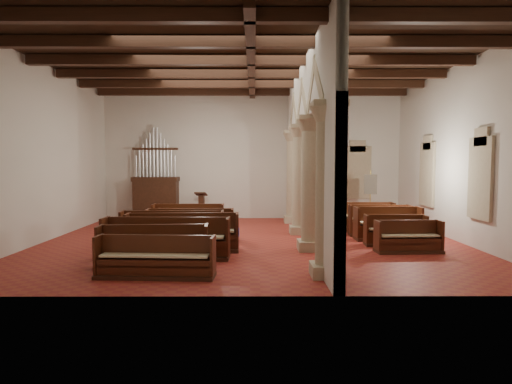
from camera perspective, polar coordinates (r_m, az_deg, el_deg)
The scene contains 33 objects.
floor at distance 14.65m, azimuth -0.59°, elevation -6.57°, with size 14.00×14.00×0.00m, color maroon.
ceiling at distance 14.78m, azimuth -0.60°, elevation 16.96°, with size 14.00×14.00×0.00m, color black.
wall_back at distance 20.40m, azimuth -0.49°, elevation 4.88°, with size 14.00×0.02×6.00m, color beige.
wall_front at distance 8.41m, azimuth -0.86°, elevation 6.13°, with size 14.00×0.02×6.00m, color beige.
wall_left at distance 16.06m, azimuth -26.54°, elevation 4.70°, with size 0.02×12.00×6.00m, color beige.
wall_right at distance 15.97m, azimuth 25.49°, elevation 4.73°, with size 0.02×12.00×6.00m, color beige.
ceiling_beams at distance 14.74m, azimuth -0.60°, elevation 16.27°, with size 13.80×11.80×0.30m, color #381D11, non-canonical shape.
arcade at distance 14.53m, azimuth 6.58°, elevation 7.43°, with size 0.90×11.90×6.00m.
window_right_a at distance 14.63m, azimuth 27.87°, elevation 1.63°, with size 0.03×1.00×2.20m, color #3A8364.
window_right_b at distance 18.26m, azimuth 21.96°, elevation 2.18°, with size 0.03×1.00×2.20m, color #3A8364.
window_back at distance 20.97m, azimuth 13.32°, elevation 2.56°, with size 1.00×0.03×2.20m, color #3A8364.
pipe_organ at distance 20.47m, azimuth -13.19°, elevation 0.21°, with size 2.10×0.85×4.40m.
lectern at distance 20.16m, azimuth -7.27°, elevation -2.14°, with size 0.59×0.61×1.31m.
dossal_curtain at distance 20.66m, azimuth 9.27°, elevation -0.28°, with size 1.80×0.07×2.17m.
processional_banner at distance 18.77m, azimuth 14.97°, elevation -1.93°, with size 0.52×0.67×2.34m.
hymnal_box_a at distance 10.52m, azimuth -9.16°, elevation -9.41°, with size 0.31×0.25×0.31m, color navy.
hymnal_box_b at distance 12.54m, azimuth -6.84°, elevation -7.18°, with size 0.32×0.26×0.32m, color navy.
hymnal_box_c at distance 14.90m, azimuth -2.92°, elevation -5.40°, with size 0.31×0.25×0.31m, color navy.
tube_heater_a at distance 10.67m, azimuth -9.19°, elevation -9.76°, with size 0.10×0.10×0.95m, color white.
tube_heater_b at distance 11.68m, azimuth -11.69°, elevation -8.58°, with size 0.09×0.09×0.93m, color white.
nave_pew_0 at distance 10.38m, azimuth -13.25°, elevation -9.29°, with size 2.80×0.80×0.97m.
nave_pew_1 at distance 11.41m, azimuth -13.50°, elevation -7.91°, with size 2.82×0.89×1.07m.
nave_pew_2 at distance 12.25m, azimuth -11.86°, elevation -6.96°, with size 3.54×0.85×1.15m.
nave_pew_3 at distance 13.13m, azimuth -9.75°, elevation -6.19°, with size 3.40×0.91×1.15m.
nave_pew_4 at distance 14.32m, azimuth -11.04°, elevation -5.43°, with size 3.36×0.87×1.09m.
nave_pew_5 at distance 14.78m, azimuth -8.76°, elevation -5.09°, with size 2.97×0.81×1.10m.
nave_pew_6 at distance 16.02m, azimuth -8.84°, elevation -4.54°, with size 2.50×0.81×0.97m.
nave_pew_7 at distance 16.72m, azimuth -9.02°, elevation -4.06°, with size 2.75×0.77×1.07m.
aisle_pew_0 at distance 13.59m, azimuth 19.65°, elevation -6.27°, with size 1.98×0.72×0.95m.
aisle_pew_1 at distance 14.54m, azimuth 18.06°, elevation -5.51°, with size 1.97×0.77×0.99m.
aisle_pew_2 at distance 15.51m, azimuth 17.16°, elevation -4.72°, with size 2.28×0.82×1.14m.
aisle_pew_3 at distance 16.31m, azimuth 16.14°, elevation -4.30°, with size 2.26×0.89×1.13m.
aisle_pew_4 at distance 17.39m, azimuth 14.46°, elevation -3.77°, with size 2.14×0.75×1.11m.
Camera 1 is at (0.09, -14.40, 2.69)m, focal length 30.00 mm.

